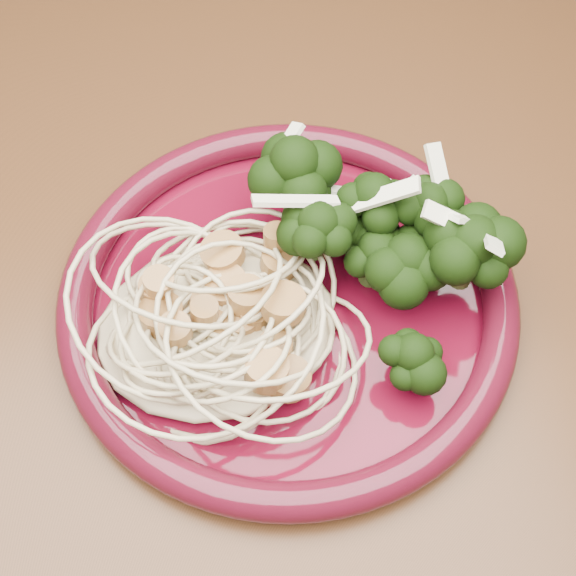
{
  "coord_description": "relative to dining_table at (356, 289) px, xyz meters",
  "views": [
    {
      "loc": [
        -0.15,
        -0.31,
        1.17
      ],
      "look_at": [
        -0.07,
        -0.06,
        0.77
      ],
      "focal_mm": 50.0,
      "sensor_mm": 36.0,
      "label": 1
    }
  ],
  "objects": [
    {
      "name": "dining_table",
      "position": [
        0.0,
        0.0,
        0.0
      ],
      "size": [
        1.2,
        0.8,
        0.75
      ],
      "color": "#472814",
      "rests_on": "ground"
    },
    {
      "name": "dinner_plate",
      "position": [
        -0.07,
        -0.06,
        0.11
      ],
      "size": [
        0.32,
        0.32,
        0.02
      ],
      "rotation": [
        0.0,
        0.0,
        0.17
      ],
      "color": "#490615",
      "rests_on": "dining_table"
    },
    {
      "name": "spaghetti_pile",
      "position": [
        -0.12,
        -0.07,
        0.12
      ],
      "size": [
        0.16,
        0.15,
        0.03
      ],
      "primitive_type": "ellipsoid",
      "rotation": [
        0.0,
        0.0,
        0.17
      ],
      "color": "#C6B78C",
      "rests_on": "dinner_plate"
    },
    {
      "name": "scallop_cluster",
      "position": [
        -0.12,
        -0.07,
        0.16
      ],
      "size": [
        0.14,
        0.14,
        0.04
      ],
      "primitive_type": null,
      "rotation": [
        0.0,
        0.0,
        0.17
      ],
      "color": "#A2763F",
      "rests_on": "spaghetti_pile"
    },
    {
      "name": "broccoli_pile",
      "position": [
        -0.02,
        -0.05,
        0.13
      ],
      "size": [
        0.13,
        0.18,
        0.06
      ],
      "primitive_type": "ellipsoid",
      "rotation": [
        0.0,
        0.0,
        0.17
      ],
      "color": "black",
      "rests_on": "dinner_plate"
    },
    {
      "name": "onion_garnish",
      "position": [
        -0.02,
        -0.05,
        0.17
      ],
      "size": [
        0.09,
        0.12,
        0.05
      ],
      "primitive_type": null,
      "rotation": [
        0.0,
        0.0,
        0.17
      ],
      "color": "#F3F1CE",
      "rests_on": "broccoli_pile"
    }
  ]
}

